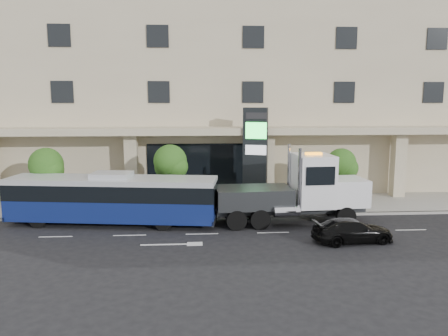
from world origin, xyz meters
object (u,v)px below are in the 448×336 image
object	(u,v)px
signage_pylon	(255,155)
city_bus	(112,198)
tow_truck	(298,191)
black_sedan	(352,231)

from	to	relation	value
signage_pylon	city_bus	bearing A→B (deg)	-136.72
tow_truck	signage_pylon	world-z (taller)	signage_pylon
tow_truck	black_sedan	size ratio (longest dim) A/B	2.43
tow_truck	signage_pylon	size ratio (longest dim) A/B	1.53
tow_truck	signage_pylon	distance (m)	5.42
black_sedan	city_bus	bearing A→B (deg)	66.03
black_sedan	signage_pylon	distance (m)	9.95
tow_truck	city_bus	bearing A→B (deg)	174.78
city_bus	tow_truck	distance (m)	11.14
city_bus	black_sedan	world-z (taller)	city_bus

